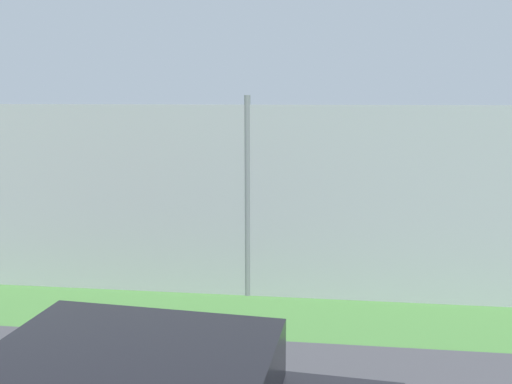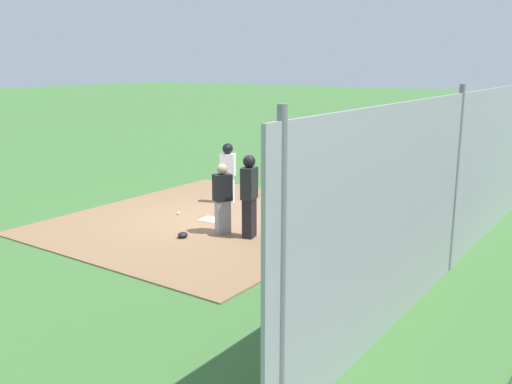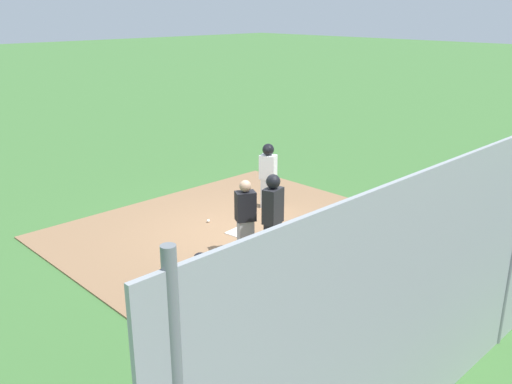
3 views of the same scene
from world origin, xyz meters
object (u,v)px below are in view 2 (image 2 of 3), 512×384
Objects in this scene: catcher at (223,198)px; baseball at (178,213)px; baseball_bat at (294,216)px; umpire at (249,194)px; home_plate at (210,219)px; runner at (228,169)px; catcher_mask at (183,235)px.

catcher reaches higher than baseball.
umpire is at bearing 120.41° from baseball_bat.
baseball is at bearing 59.44° from baseball_bat.
baseball_bat is at bearing -78.50° from catcher.
home_plate is 2.05m from baseball_bat.
catcher is 2.74m from runner.
catcher_mask reaches higher than home_plate.
baseball is (1.34, 1.37, -0.02)m from catcher_mask.
home_plate is 0.56× the size of baseball_bat.
catcher_mask is (-1.42, -0.42, 0.05)m from home_plate.
catcher_mask is at bearing -163.42° from home_plate.
catcher_mask is at bearing 97.33° from baseball_bat.
baseball_bat is (2.04, -0.59, -0.77)m from catcher.
home_plate is 1.83× the size of catcher_mask.
baseball is at bearing 10.86° from catcher.
home_plate is 0.95m from baseball.
umpire reaches higher than runner.
home_plate is at bearing 71.20° from baseball_bat.
runner is 1.90m from baseball.
home_plate is 1.48m from catcher_mask.
home_plate is 1.95m from runner.
umpire reaches higher than catcher_mask.
umpire is 3.12m from runner.
baseball is (-1.47, 2.45, 0.01)m from baseball_bat.
catcher is at bearing -6.30° from umpire.
baseball is at bearing 94.82° from home_plate.
runner is (1.59, 0.68, 0.90)m from home_plate.
home_plate is at bearing 16.58° from catcher_mask.
baseball_bat is at bearing 61.34° from runner.
catcher_mask is at bearing -134.43° from baseball.
runner is (2.23, 1.59, 0.11)m from catcher.
umpire is at bearing -145.63° from catcher.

